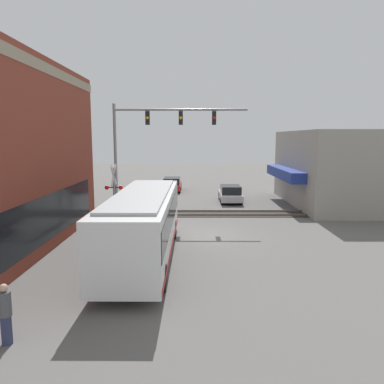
{
  "coord_description": "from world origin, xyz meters",
  "views": [
    {
      "loc": [
        -20.71,
        0.51,
        5.48
      ],
      "look_at": [
        2.77,
        0.65,
        2.07
      ],
      "focal_mm": 35.0,
      "sensor_mm": 36.0,
      "label": 1
    }
  ],
  "objects": [
    {
      "name": "parked_car_red",
      "position": [
        17.8,
        2.8,
        0.67
      ],
      "size": [
        4.57,
        1.82,
        1.43
      ],
      "color": "#B21E19",
      "rests_on": "ground"
    },
    {
      "name": "parked_car_silver",
      "position": [
        11.08,
        -2.6,
        0.67
      ],
      "size": [
        4.25,
        1.82,
        1.45
      ],
      "color": "#B7B7BC",
      "rests_on": "ground"
    },
    {
      "name": "shop_building",
      "position": [
        10.06,
        -12.33,
        3.01
      ],
      "size": [
        12.7,
        10.92,
        6.04
      ],
      "color": "gray",
      "rests_on": "ground"
    },
    {
      "name": "ground_plane",
      "position": [
        0.0,
        0.0,
        0.0
      ],
      "size": [
        120.0,
        120.0,
        0.0
      ],
      "primitive_type": "plane",
      "color": "#605E5B"
    },
    {
      "name": "rail_track_near",
      "position": [
        6.0,
        0.0,
        0.03
      ],
      "size": [
        2.6,
        60.0,
        0.15
      ],
      "color": "#332D28",
      "rests_on": "ground"
    },
    {
      "name": "crossing_signal",
      "position": [
        3.21,
        5.7,
        2.3
      ],
      "size": [
        1.41,
        1.18,
        3.81
      ],
      "color": "gray",
      "rests_on": "ground"
    },
    {
      "name": "pedestrian_by_lamp",
      "position": [
        -11.4,
        5.51,
        0.86
      ],
      "size": [
        0.34,
        0.34,
        1.69
      ],
      "color": "#2D3351",
      "rests_on": "ground"
    },
    {
      "name": "traffic_signal_gantry",
      "position": [
        4.81,
        3.19,
        5.8
      ],
      "size": [
        0.42,
        9.04,
        7.75
      ],
      "color": "gray",
      "rests_on": "ground"
    },
    {
      "name": "city_bus",
      "position": [
        -4.14,
        2.8,
        1.7
      ],
      "size": [
        11.13,
        2.59,
        3.07
      ],
      "color": "white",
      "rests_on": "ground"
    }
  ]
}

